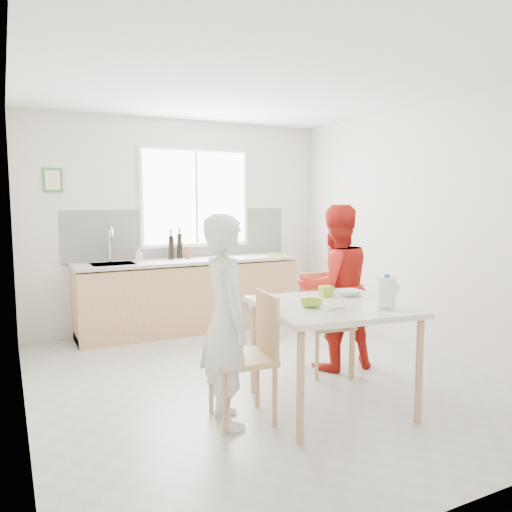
{
  "coord_description": "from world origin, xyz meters",
  "views": [
    {
      "loc": [
        -2.08,
        -4.03,
        1.67
      ],
      "look_at": [
        0.06,
        0.2,
        1.14
      ],
      "focal_mm": 35.0,
      "sensor_mm": 36.0,
      "label": 1
    }
  ],
  "objects": [
    {
      "name": "bowl_white",
      "position": [
        0.55,
        -0.62,
        0.88
      ],
      "size": [
        0.23,
        0.23,
        0.05
      ],
      "primitive_type": "imported",
      "rotation": [
        0.0,
        0.0,
        -0.13
      ],
      "color": "white",
      "rests_on": "dining_table"
    },
    {
      "name": "person_white",
      "position": [
        -0.65,
        -0.72,
        0.79
      ],
      "size": [
        0.45,
        0.62,
        1.57
      ],
      "primitive_type": "imported",
      "rotation": [
        0.0,
        0.0,
        1.44
      ],
      "color": "white",
      "rests_on": "ground"
    },
    {
      "name": "backsplash",
      "position": [
        0.0,
        2.24,
        1.23
      ],
      "size": [
        3.0,
        0.02,
        0.65
      ],
      "primitive_type": "cube",
      "color": "white",
      "rests_on": "room_shell"
    },
    {
      "name": "chair_far",
      "position": [
        0.67,
        -0.06,
        0.53
      ],
      "size": [
        0.49,
        0.49,
        0.95
      ],
      "rotation": [
        0.0,
        0.0,
        -0.13
      ],
      "color": "#D8B474",
      "rests_on": "ground"
    },
    {
      "name": "window",
      "position": [
        0.2,
        2.23,
        1.7
      ],
      "size": [
        1.5,
        0.06,
        1.3
      ],
      "color": "white",
      "rests_on": "room_shell"
    },
    {
      "name": "wine_bottle_a",
      "position": [
        -0.07,
        2.12,
        1.08
      ],
      "size": [
        0.07,
        0.07,
        0.32
      ],
      "primitive_type": "cylinder",
      "color": "black",
      "rests_on": "kitchen_counter"
    },
    {
      "name": "ground",
      "position": [
        0.0,
        0.0,
        0.0
      ],
      "size": [
        4.5,
        4.5,
        0.0
      ],
      "primitive_type": "plane",
      "color": "#B7B7B2",
      "rests_on": "ground"
    },
    {
      "name": "milk_jug",
      "position": [
        0.5,
        -1.15,
        0.98
      ],
      "size": [
        0.19,
        0.14,
        0.24
      ],
      "rotation": [
        0.0,
        0.0,
        -0.13
      ],
      "color": "white",
      "rests_on": "dining_table"
    },
    {
      "name": "chair_left",
      "position": [
        -0.45,
        -0.74,
        0.54
      ],
      "size": [
        0.5,
        0.5,
        0.97
      ],
      "rotation": [
        0.0,
        0.0,
        -1.7
      ],
      "color": "#D8B474",
      "rests_on": "ground"
    },
    {
      "name": "jar_amber",
      "position": [
        0.01,
        2.03,
        1.0
      ],
      "size": [
        0.06,
        0.06,
        0.16
      ],
      "primitive_type": "cylinder",
      "color": "brown",
      "rests_on": "kitchen_counter"
    },
    {
      "name": "bowl_green",
      "position": [
        0.01,
        -0.85,
        0.88
      ],
      "size": [
        0.2,
        0.2,
        0.06
      ],
      "primitive_type": "imported",
      "rotation": [
        0.0,
        0.0,
        -0.13
      ],
      "color": "#8DBB2B",
      "rests_on": "dining_table"
    },
    {
      "name": "room_shell",
      "position": [
        0.0,
        0.0,
        1.64
      ],
      "size": [
        4.5,
        4.5,
        4.5
      ],
      "color": "silver",
      "rests_on": "ground"
    },
    {
      "name": "wine_bottle_b",
      "position": [
        -0.2,
        2.06,
        1.07
      ],
      "size": [
        0.07,
        0.07,
        0.3
      ],
      "primitive_type": "cylinder",
      "color": "black",
      "rests_on": "kitchen_counter"
    },
    {
      "name": "cutting_board",
      "position": [
        1.21,
        1.84,
        0.93
      ],
      "size": [
        0.38,
        0.29,
        0.01
      ],
      "primitive_type": "cube",
      "rotation": [
        0.0,
        0.0,
        -0.11
      ],
      "color": "#93BD2B",
      "rests_on": "kitchen_counter"
    },
    {
      "name": "green_box",
      "position": [
        0.35,
        -0.56,
        0.89
      ],
      "size": [
        0.11,
        0.11,
        0.09
      ],
      "primitive_type": "cube",
      "rotation": [
        0.0,
        0.0,
        -0.13
      ],
      "color": "#85B62A",
      "rests_on": "dining_table"
    },
    {
      "name": "dining_table",
      "position": [
        0.22,
        -0.83,
        0.76
      ],
      "size": [
        1.24,
        1.24,
        0.85
      ],
      "rotation": [
        0.0,
        0.0,
        -0.13
      ],
      "color": "silver",
      "rests_on": "ground"
    },
    {
      "name": "soap_bottle",
      "position": [
        -0.62,
        2.05,
        1.01
      ],
      "size": [
        0.1,
        0.1,
        0.17
      ],
      "primitive_type": "imported",
      "rotation": [
        0.0,
        0.0,
        -0.34
      ],
      "color": "#999999",
      "rests_on": "kitchen_counter"
    },
    {
      "name": "kitchen_counter",
      "position": [
        -0.0,
        1.95,
        0.42
      ],
      "size": [
        2.84,
        0.64,
        1.37
      ],
      "color": "#D8B474",
      "rests_on": "ground"
    },
    {
      "name": "person_red",
      "position": [
        0.81,
        -0.05,
        0.81
      ],
      "size": [
        0.86,
        0.71,
        1.63
      ],
      "primitive_type": "imported",
      "rotation": [
        0.0,
        0.0,
        3.01
      ],
      "color": "red",
      "rests_on": "ground"
    },
    {
      "name": "picture_frame",
      "position": [
        -1.55,
        2.23,
        1.9
      ],
      "size": [
        0.22,
        0.03,
        0.28
      ],
      "color": "#387C3A",
      "rests_on": "room_shell"
    },
    {
      "name": "spoon",
      "position": [
        0.11,
        -1.04,
        0.86
      ],
      "size": [
        0.16,
        0.05,
        0.01
      ],
      "primitive_type": "cylinder",
      "rotation": [
        0.0,
        1.57,
        0.22
      ],
      "color": "#A5A5AA",
      "rests_on": "dining_table"
    }
  ]
}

